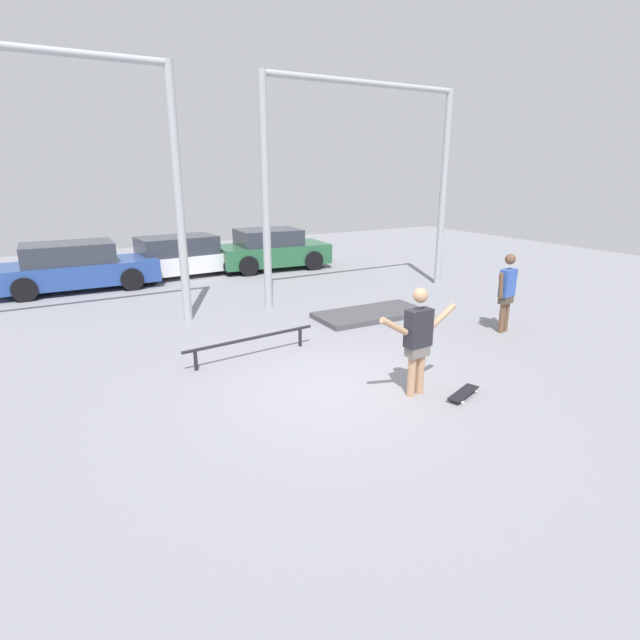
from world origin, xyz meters
name	(u,v)px	position (x,y,z in m)	size (l,w,h in m)	color
ground_plane	(339,388)	(0.00, 0.00, 0.00)	(36.00, 36.00, 0.00)	gray
skateboarder	(418,337)	(0.93, -0.83, 0.98)	(1.54, 0.23, 1.76)	tan
skateboard	(463,393)	(1.55, -1.29, 0.06)	(0.79, 0.46, 0.08)	black
manual_pad	(371,314)	(2.92, 3.17, 0.06)	(2.74, 1.29, 0.13)	#47474C
grind_rail	(251,341)	(-0.71, 2.04, 0.33)	(2.73, 0.30, 0.41)	black
canopy_support_left	(24,167)	(-3.99, 5.13, 3.53)	(6.05, 0.20, 5.70)	#A5A8AD
canopy_support_right	(364,167)	(3.99, 5.13, 3.53)	(6.05, 0.20, 5.70)	#A5A8AD
parked_car_blue	(75,267)	(-3.06, 9.95, 0.68)	(4.57, 2.07, 1.42)	#284793
parked_car_white	(181,257)	(0.25, 10.40, 0.65)	(4.60, 2.07, 1.35)	white
parked_car_green	(272,250)	(3.43, 10.05, 0.69)	(4.06, 2.25, 1.43)	#28603D
bystander	(507,290)	(4.77, 0.70, 0.97)	(0.74, 0.28, 1.75)	brown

